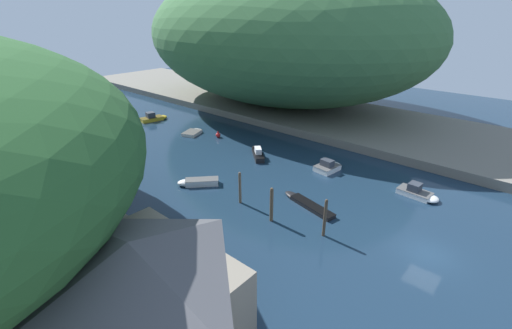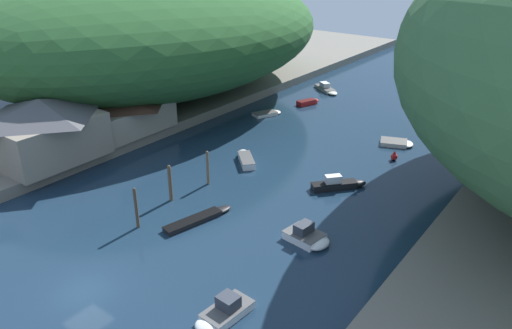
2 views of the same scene
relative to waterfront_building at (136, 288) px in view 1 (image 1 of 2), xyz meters
name	(u,v)px [view 1 (image 1 of 2)]	position (x,y,z in m)	size (l,w,h in m)	color
water_surface	(187,157)	(19.11, 20.20, -4.29)	(130.00, 130.00, 0.00)	#192D42
right_bank	(302,111)	(46.03, 20.20, -3.71)	(22.00, 120.00, 1.16)	slate
hillside_right	(281,36)	(47.13, 26.41, 8.97)	(40.32, 56.45, 24.20)	#3D6B3D
waterfront_building	(136,288)	(0.00, 0.00, 0.00)	(8.92, 10.50, 6.06)	gray
boathouse_shed	(59,232)	(-0.20, 9.87, -1.03)	(8.02, 10.10, 4.08)	gray
boat_far_upstream	(257,153)	(25.47, 13.50, -3.86)	(4.29, 4.69, 1.37)	black
boat_mid_channel	(71,149)	(9.88, 33.62, -3.98)	(2.25, 3.59, 0.64)	red
boat_open_rowboat	(329,166)	(27.81, 4.11, -3.85)	(3.75, 2.48, 1.43)	white
boat_near_quay	(197,182)	(14.78, 13.06, -3.94)	(4.12, 3.94, 0.70)	white
boat_white_cruiser	(418,193)	(28.08, -6.18, -3.88)	(2.04, 4.16, 1.36)	white
boat_yellow_tender	(306,203)	(19.08, 1.58, -4.09)	(2.48, 6.51, 0.41)	black
boat_small_dinghy	(193,132)	(25.63, 26.85, -4.07)	(4.07, 3.23, 0.45)	silver
boat_moored_right	(154,118)	(25.71, 37.60, -3.84)	(4.96, 2.75, 1.51)	gold
boat_navy_launch	(41,140)	(8.67, 40.72, -3.94)	(5.44, 4.36, 1.16)	silver
boat_far_right_bank	(81,169)	(8.06, 26.43, -4.07)	(3.01, 4.14, 0.45)	silver
mooring_post_nearest	(325,218)	(15.82, -2.27, -2.50)	(0.27, 0.27, 3.57)	#4C3D2D
mooring_post_second	(272,204)	(14.68, 2.51, -2.58)	(0.32, 0.32, 3.41)	brown
mooring_post_middle	(240,188)	(15.16, 6.87, -2.59)	(0.27, 0.27, 3.38)	brown
channel_buoy_near	(218,135)	(26.96, 22.63, -3.88)	(0.71, 0.71, 1.06)	red
person_on_quay	(176,297)	(2.13, -0.28, -2.15)	(0.23, 0.38, 1.69)	#282D3D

